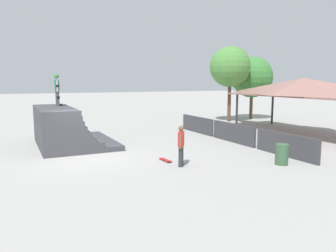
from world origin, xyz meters
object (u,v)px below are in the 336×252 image
object	(u,v)px
skateboard_on_ground	(166,160)
trash_bin	(282,154)
tree_far_back	(252,77)
skateboard_on_deck	(59,104)
tree_beside_pavilion	(230,67)
skater_on_deck	(57,88)
bystander_walking	(181,144)

from	to	relation	value
skateboard_on_ground	trash_bin	distance (m)	4.77
tree_far_back	skateboard_on_ground	bearing A→B (deg)	-51.51
skateboard_on_deck	tree_beside_pavilion	bearing A→B (deg)	102.79
skater_on_deck	tree_beside_pavilion	distance (m)	14.82
skateboard_on_deck	trash_bin	xyz separation A→B (m)	(9.32, 7.32, -1.67)
bystander_walking	tree_far_back	distance (m)	18.22
skateboard_on_deck	tree_far_back	bearing A→B (deg)	102.96
skateboard_on_deck	skateboard_on_ground	bearing A→B (deg)	25.27
tree_beside_pavilion	tree_far_back	world-z (taller)	tree_beside_pavilion
skateboard_on_ground	tree_beside_pavilion	size ratio (longest dim) A/B	0.14
skateboard_on_ground	trash_bin	world-z (taller)	trash_bin
bystander_walking	tree_beside_pavilion	size ratio (longest dim) A/B	0.26
skateboard_on_deck	tree_beside_pavilion	xyz separation A→B (m)	(-3.41, 14.08, 2.41)
tree_beside_pavilion	skateboard_on_deck	bearing A→B (deg)	-76.40
bystander_walking	trash_bin	world-z (taller)	bystander_walking
skater_on_deck	bystander_walking	distance (m)	8.38
skater_on_deck	skateboard_on_deck	xyz separation A→B (m)	(-0.48, 0.15, -0.92)
skater_on_deck	skateboard_on_ground	distance (m)	7.76
tree_far_back	bystander_walking	bearing A→B (deg)	-48.71
skater_on_deck	tree_far_back	distance (m)	17.86
tree_beside_pavilion	tree_far_back	xyz separation A→B (m)	(-0.78, 3.00, -0.81)
skater_on_deck	tree_beside_pavilion	bearing A→B (deg)	107.72
skater_on_deck	bystander_walking	size ratio (longest dim) A/B	1.05
tree_far_back	trash_bin	distance (m)	16.99
tree_beside_pavilion	trash_bin	xyz separation A→B (m)	(12.73, -6.76, -4.08)
trash_bin	tree_far_back	bearing A→B (deg)	144.14
skater_on_deck	tree_far_back	xyz separation A→B (m)	(-4.67, 17.23, 0.68)
skateboard_on_ground	tree_beside_pavilion	bearing A→B (deg)	128.80
skateboard_on_deck	tree_far_back	xyz separation A→B (m)	(-4.19, 17.08, 1.60)
skateboard_on_deck	trash_bin	distance (m)	11.97
skateboard_on_deck	tree_far_back	world-z (taller)	tree_far_back
skateboard_on_deck	bystander_walking	size ratio (longest dim) A/B	0.53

